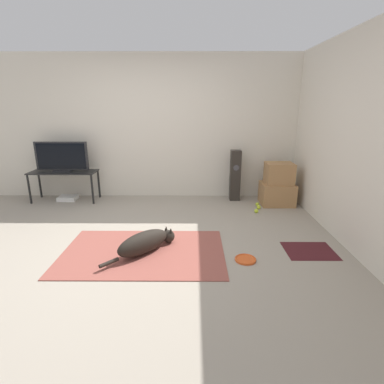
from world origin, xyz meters
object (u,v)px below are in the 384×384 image
(dog, at_px, (146,242))
(floor_speaker, at_px, (235,175))
(game_console, at_px, (68,198))
(tennis_ball_near_speaker, at_px, (256,211))
(cardboard_box_upper, at_px, (279,173))
(tv, at_px, (62,157))
(tennis_ball_loose_on_carpet, at_px, (257,204))
(tv_stand, at_px, (64,175))
(frisbee, at_px, (245,259))
(cardboard_box_lower, at_px, (277,194))
(tennis_ball_by_boxes, at_px, (259,207))

(dog, bearing_deg, floor_speaker, 57.68)
(game_console, bearing_deg, tennis_ball_near_speaker, -11.25)
(cardboard_box_upper, bearing_deg, dog, -138.29)
(cardboard_box_upper, distance_m, tv, 3.80)
(tennis_ball_loose_on_carpet, bearing_deg, dog, -134.38)
(dog, bearing_deg, tv_stand, 131.31)
(cardboard_box_upper, height_order, floor_speaker, floor_speaker)
(cardboard_box_upper, xyz_separation_m, floor_speaker, (-0.71, 0.27, -0.10))
(frisbee, bearing_deg, game_console, 142.74)
(floor_speaker, bearing_deg, tv_stand, -178.73)
(cardboard_box_lower, bearing_deg, tv, 177.09)
(cardboard_box_lower, height_order, tv, tv)
(tennis_ball_near_speaker, bearing_deg, cardboard_box_upper, 44.62)
(cardboard_box_lower, distance_m, tennis_ball_loose_on_carpet, 0.40)
(cardboard_box_lower, distance_m, tv_stand, 3.80)
(dog, height_order, tennis_ball_near_speaker, dog)
(cardboard_box_lower, xyz_separation_m, floor_speaker, (-0.71, 0.26, 0.27))
(cardboard_box_lower, xyz_separation_m, tv, (-3.78, 0.19, 0.61))
(tennis_ball_by_boxes, height_order, tennis_ball_near_speaker, same)
(cardboard_box_upper, height_order, tennis_ball_loose_on_carpet, cardboard_box_upper)
(tv_stand, xyz_separation_m, tennis_ball_near_speaker, (3.34, -0.64, -0.44))
(tv_stand, height_order, tv, tv)
(cardboard_box_upper, bearing_deg, tennis_ball_near_speaker, -135.38)
(tv_stand, distance_m, tennis_ball_loose_on_carpet, 3.47)
(frisbee, xyz_separation_m, cardboard_box_lower, (0.87, 1.99, 0.17))
(tennis_ball_by_boxes, height_order, game_console, game_console)
(tennis_ball_loose_on_carpet, bearing_deg, tv_stand, 174.91)
(dog, height_order, tennis_ball_loose_on_carpet, dog)
(cardboard_box_upper, bearing_deg, cardboard_box_lower, 126.33)
(floor_speaker, relative_size, tv, 0.99)
(frisbee, xyz_separation_m, cardboard_box_upper, (0.88, 1.98, 0.54))
(dog, xyz_separation_m, frisbee, (1.15, -0.18, -0.12))
(dog, relative_size, tennis_ball_by_boxes, 12.02)
(tv_stand, xyz_separation_m, tennis_ball_by_boxes, (3.42, -0.46, -0.44))
(cardboard_box_lower, relative_size, tennis_ball_near_speaker, 8.43)
(tennis_ball_loose_on_carpet, xyz_separation_m, game_console, (-3.41, 0.33, 0.00))
(frisbee, bearing_deg, tv_stand, 143.14)
(tennis_ball_by_boxes, bearing_deg, tv, 172.33)
(tennis_ball_loose_on_carpet, bearing_deg, frisbee, -105.38)
(dog, xyz_separation_m, cardboard_box_upper, (2.03, 1.81, 0.42))
(frisbee, bearing_deg, tennis_ball_loose_on_carpet, 74.62)
(tennis_ball_near_speaker, bearing_deg, floor_speaker, 110.57)
(tv_stand, distance_m, tennis_ball_near_speaker, 3.43)
(frisbee, height_order, tennis_ball_by_boxes, tennis_ball_by_boxes)
(tv_stand, relative_size, game_console, 3.67)
(cardboard_box_upper, relative_size, game_console, 1.43)
(tennis_ball_loose_on_carpet, bearing_deg, cardboard_box_lower, 18.08)
(tennis_ball_near_speaker, xyz_separation_m, game_console, (-3.33, 0.66, 0.00))
(cardboard_box_upper, bearing_deg, tennis_ball_by_boxes, -145.28)
(tv_stand, relative_size, tv, 1.26)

